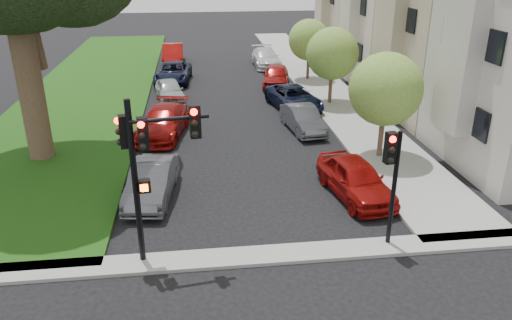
{
  "coord_description": "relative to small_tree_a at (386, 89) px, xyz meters",
  "views": [
    {
      "loc": [
        -1.99,
        -10.9,
        8.72
      ],
      "look_at": [
        0.0,
        5.0,
        2.0
      ],
      "focal_mm": 35.0,
      "sensor_mm": 36.0,
      "label": 1
    }
  ],
  "objects": [
    {
      "name": "small_tree_a",
      "position": [
        0.0,
        0.0,
        0.0
      ],
      "size": [
        3.2,
        3.2,
        4.81
      ],
      "color": "#33261D",
      "rests_on": "ground"
    },
    {
      "name": "ground",
      "position": [
        -6.2,
        -9.32,
        -3.2
      ],
      "size": [
        140.0,
        140.0,
        0.0
      ],
      "primitive_type": "plane",
      "color": "black",
      "rests_on": "ground"
    },
    {
      "name": "car_parked_0",
      "position": [
        -2.3,
        -3.63,
        -2.45
      ],
      "size": [
        2.4,
        4.58,
        1.48
      ],
      "primitive_type": "imported",
      "rotation": [
        0.0,
        0.0,
        0.15
      ],
      "color": "maroon",
      "rests_on": "ground"
    },
    {
      "name": "traffic_signal_main",
      "position": [
        -9.6,
        -7.08,
        0.32
      ],
      "size": [
        2.5,
        0.65,
        5.1
      ],
      "color": "black",
      "rests_on": "ground"
    },
    {
      "name": "car_parked_5",
      "position": [
        -9.99,
        -2.82,
        -2.5
      ],
      "size": [
        1.96,
        4.38,
        1.4
      ],
      "primitive_type": "imported",
      "rotation": [
        0.0,
        0.0,
        -0.12
      ],
      "color": "#3F4247",
      "rests_on": "ground"
    },
    {
      "name": "car_parked_9",
      "position": [
        -9.9,
        22.26,
        -2.41
      ],
      "size": [
        1.71,
        4.8,
        1.58
      ],
      "primitive_type": "imported",
      "rotation": [
        0.0,
        0.0,
        0.01
      ],
      "color": "maroon",
      "rests_on": "ground"
    },
    {
      "name": "car_parked_6",
      "position": [
        -9.88,
        4.23,
        -2.47
      ],
      "size": [
        2.98,
        5.32,
        1.46
      ],
      "primitive_type": "imported",
      "rotation": [
        0.0,
        0.0,
        -0.2
      ],
      "color": "maroon",
      "rests_on": "ground"
    },
    {
      "name": "car_parked_4",
      "position": [
        -2.36,
        20.0,
        -2.48
      ],
      "size": [
        2.07,
        4.96,
        1.43
      ],
      "primitive_type": "imported",
      "rotation": [
        0.0,
        0.0,
        0.01
      ],
      "color": "silver",
      "rests_on": "ground"
    },
    {
      "name": "car_parked_2",
      "position": [
        -2.39,
        7.99,
        -2.51
      ],
      "size": [
        3.13,
        5.25,
        1.37
      ],
      "primitive_type": "imported",
      "rotation": [
        0.0,
        0.0,
        0.18
      ],
      "color": "black",
      "rests_on": "ground"
    },
    {
      "name": "grass_strip",
      "position": [
        -15.2,
        14.68,
        -3.14
      ],
      "size": [
        8.0,
        44.0,
        0.12
      ],
      "primitive_type": "cube",
      "color": "#184711",
      "rests_on": "ground"
    },
    {
      "name": "traffic_signal_secondary",
      "position": [
        -2.43,
        -7.12,
        -0.5
      ],
      "size": [
        0.51,
        0.41,
        3.87
      ],
      "color": "black",
      "rests_on": "ground"
    },
    {
      "name": "sidewalk_cross",
      "position": [
        -6.2,
        -7.32,
        -3.14
      ],
      "size": [
        60.0,
        1.0,
        0.12
      ],
      "primitive_type": "cube",
      "color": "#9D9C94",
      "rests_on": "ground"
    },
    {
      "name": "car_parked_1",
      "position": [
        -2.69,
        4.04,
        -2.54
      ],
      "size": [
        1.87,
        4.14,
        1.32
      ],
      "primitive_type": "imported",
      "rotation": [
        0.0,
        0.0,
        0.12
      ],
      "color": "#3F4247",
      "rests_on": "ground"
    },
    {
      "name": "car_parked_3",
      "position": [
        -2.57,
        13.51,
        -2.46
      ],
      "size": [
        2.54,
        4.57,
        1.47
      ],
      "primitive_type": "imported",
      "rotation": [
        0.0,
        0.0,
        -0.2
      ],
      "color": "maroon",
      "rests_on": "ground"
    },
    {
      "name": "car_parked_8",
      "position": [
        -9.7,
        15.54,
        -2.49
      ],
      "size": [
        2.77,
        5.25,
        1.41
      ],
      "primitive_type": "imported",
      "rotation": [
        0.0,
        0.0,
        -0.09
      ],
      "color": "black",
      "rests_on": "ground"
    },
    {
      "name": "car_parked_7",
      "position": [
        -9.77,
        10.7,
        -2.53
      ],
      "size": [
        2.23,
        4.13,
        1.33
      ],
      "primitive_type": "imported",
      "rotation": [
        0.0,
        0.0,
        0.18
      ],
      "color": "#999BA0",
      "rests_on": "ground"
    },
    {
      "name": "sidewalk_right",
      "position": [
        0.55,
        14.68,
        -3.14
      ],
      "size": [
        3.5,
        44.0,
        0.12
      ],
      "primitive_type": "cube",
      "color": "#9D9C94",
      "rests_on": "ground"
    },
    {
      "name": "small_tree_b",
      "position": [
        -0.0,
        8.72,
        -0.09
      ],
      "size": [
        3.11,
        3.11,
        4.67
      ],
      "color": "#33261D",
      "rests_on": "ground"
    },
    {
      "name": "small_tree_c",
      "position": [
        0.0,
        14.94,
        -0.29
      ],
      "size": [
        2.91,
        2.91,
        4.37
      ],
      "color": "#33261D",
      "rests_on": "ground"
    }
  ]
}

